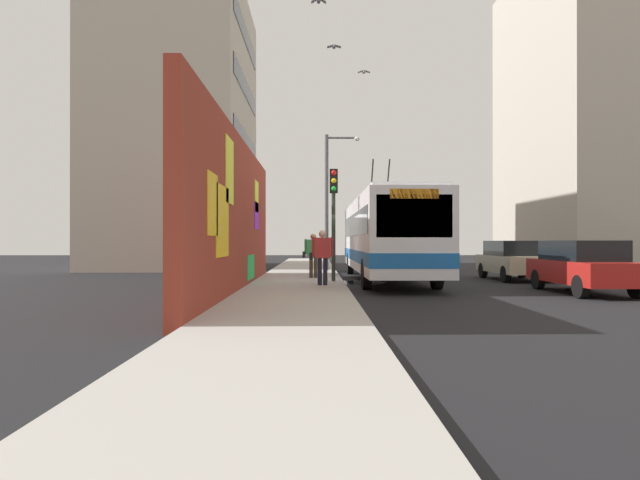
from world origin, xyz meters
TOP-DOWN VIEW (x-y plane):
  - ground_plane at (0.00, 0.00)m, footprint 80.00×80.00m
  - sidewalk_slab at (0.00, 1.60)m, footprint 48.00×3.20m
  - graffiti_wall at (-3.59, 3.35)m, footprint 14.84×0.32m
  - building_far_left at (12.44, 9.20)m, footprint 11.43×7.99m
  - building_far_right at (16.36, -17.00)m, footprint 13.97×7.30m
  - city_bus at (1.52, -1.80)m, footprint 12.70×2.57m
  - parked_car_red at (-3.93, -7.00)m, footprint 4.23×1.76m
  - parked_car_champagne at (1.61, -7.00)m, footprint 4.13×1.88m
  - pedestrian_midblock at (0.73, 1.08)m, footprint 0.23×0.76m
  - pedestrian_at_curb at (-2.68, 0.77)m, footprint 0.24×0.77m
  - traffic_light at (-1.00, 0.35)m, footprint 0.49×0.28m
  - street_lamp at (6.24, 0.26)m, footprint 0.44×1.71m
  - flying_pigeons at (1.35, -0.01)m, footprint 5.55×2.59m
  - curbside_puddle at (0.26, -0.60)m, footprint 2.08×2.08m

SIDE VIEW (x-z plane):
  - ground_plane at x=0.00m, z-range 0.00..0.00m
  - curbside_puddle at x=0.26m, z-range 0.00..0.00m
  - sidewalk_slab at x=0.00m, z-range 0.00..0.15m
  - parked_car_red at x=-3.93m, z-range 0.04..1.62m
  - parked_car_champagne at x=1.61m, z-range 0.04..1.62m
  - pedestrian_midblock at x=0.73m, z-range 0.30..2.00m
  - pedestrian_at_curb at x=-2.68m, z-range 0.31..2.07m
  - city_bus at x=1.52m, z-range -0.71..4.34m
  - graffiti_wall at x=-3.59m, z-range 0.00..4.67m
  - traffic_light at x=-1.00m, z-range 0.85..4.81m
  - street_lamp at x=6.24m, z-range 0.64..7.25m
  - building_far_left at x=12.44m, z-range 0.00..16.48m
  - flying_pigeons at x=1.35m, z-range 8.94..9.93m
  - building_far_right at x=16.36m, z-range 0.00..20.71m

